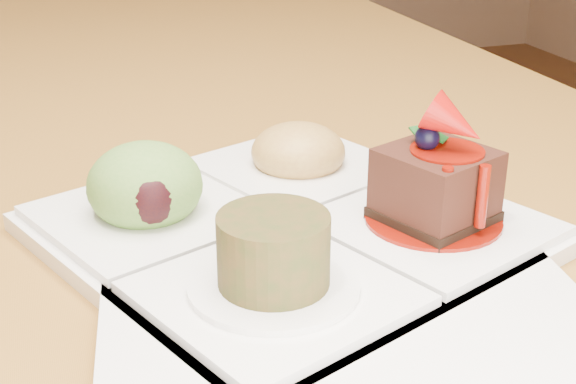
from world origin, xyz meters
name	(u,v)px	position (x,y,z in m)	size (l,w,h in m)	color
dining_table	(109,226)	(0.00, 0.00, 0.68)	(1.00, 1.80, 0.75)	olive
sampler_plate	(281,210)	(0.10, -0.20, 0.77)	(0.35, 0.35, 0.10)	white
second_plate	(346,310)	(0.10, -0.30, 0.76)	(0.26, 0.26, 0.01)	white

